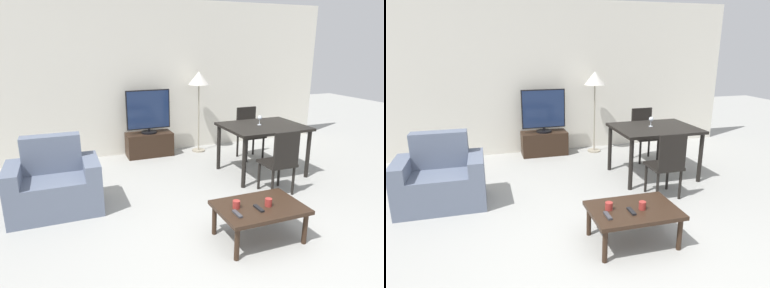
# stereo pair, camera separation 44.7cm
# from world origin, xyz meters

# --- Properties ---
(ground_plane) EXTENTS (18.00, 18.00, 0.00)m
(ground_plane) POSITION_xyz_m (0.00, 0.00, 0.00)
(ground_plane) COLOR #9E9E99
(wall_back) EXTENTS (7.19, 0.06, 2.70)m
(wall_back) POSITION_xyz_m (0.00, 3.85, 1.35)
(wall_back) COLOR silver
(wall_back) RESTS_ON ground_plane
(armchair) EXTENTS (1.04, 0.68, 0.89)m
(armchair) POSITION_xyz_m (-1.69, 1.90, 0.32)
(armchair) COLOR slate
(armchair) RESTS_ON ground_plane
(tv_stand) EXTENTS (0.82, 0.39, 0.42)m
(tv_stand) POSITION_xyz_m (-0.10, 3.59, 0.21)
(tv_stand) COLOR black
(tv_stand) RESTS_ON ground_plane
(tv) EXTENTS (0.78, 0.27, 0.77)m
(tv) POSITION_xyz_m (-0.10, 3.59, 0.81)
(tv) COLOR black
(tv) RESTS_ON tv_stand
(coffee_table) EXTENTS (0.88, 0.60, 0.37)m
(coffee_table) POSITION_xyz_m (0.25, 0.47, 0.33)
(coffee_table) COLOR black
(coffee_table) RESTS_ON ground_plane
(dining_table) EXTENTS (1.21, 0.93, 0.77)m
(dining_table) POSITION_xyz_m (1.31, 2.10, 0.67)
(dining_table) COLOR black
(dining_table) RESTS_ON ground_plane
(dining_chair_near) EXTENTS (0.40, 0.40, 0.89)m
(dining_chair_near) POSITION_xyz_m (1.10, 1.32, 0.49)
(dining_chair_near) COLOR black
(dining_chair_near) RESTS_ON ground_plane
(dining_chair_far) EXTENTS (0.40, 0.40, 0.89)m
(dining_chair_far) POSITION_xyz_m (1.52, 2.87, 0.49)
(dining_chair_far) COLOR black
(dining_chair_far) RESTS_ON ground_plane
(floor_lamp) EXTENTS (0.38, 0.38, 1.48)m
(floor_lamp) POSITION_xyz_m (0.84, 3.52, 1.30)
(floor_lamp) COLOR gray
(floor_lamp) RESTS_ON ground_plane
(remote_primary) EXTENTS (0.04, 0.15, 0.02)m
(remote_primary) POSITION_xyz_m (0.19, 0.40, 0.38)
(remote_primary) COLOR black
(remote_primary) RESTS_ON coffee_table
(remote_secondary) EXTENTS (0.04, 0.15, 0.02)m
(remote_secondary) POSITION_xyz_m (-0.06, 0.38, 0.38)
(remote_secondary) COLOR #38383D
(remote_secondary) RESTS_ON coffee_table
(cup_white_near) EXTENTS (0.07, 0.07, 0.08)m
(cup_white_near) POSITION_xyz_m (0.00, 0.51, 0.41)
(cup_white_near) COLOR maroon
(cup_white_near) RESTS_ON coffee_table
(cup_colored_far) EXTENTS (0.07, 0.07, 0.08)m
(cup_colored_far) POSITION_xyz_m (0.32, 0.43, 0.42)
(cup_colored_far) COLOR maroon
(cup_colored_far) RESTS_ON coffee_table
(wine_glass_left) EXTENTS (0.07, 0.07, 0.15)m
(wine_glass_left) POSITION_xyz_m (1.26, 2.14, 0.87)
(wine_glass_left) COLOR silver
(wine_glass_left) RESTS_ON dining_table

